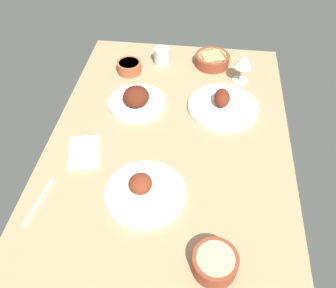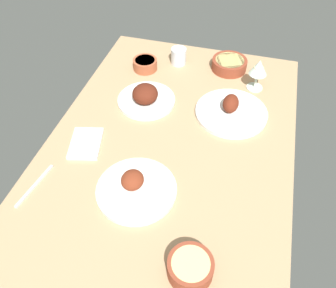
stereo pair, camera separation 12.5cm
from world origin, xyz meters
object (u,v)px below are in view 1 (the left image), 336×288
at_px(water_tumbler, 162,56).
at_px(plate_near_viewer, 223,105).
at_px(fork_loose, 39,202).
at_px(folded_napkin, 84,152).
at_px(bowl_potatoes, 215,262).
at_px(bowl_pasta, 212,60).
at_px(bowl_sauce, 129,67).
at_px(wine_glass, 243,62).
at_px(plate_center_main, 144,191).
at_px(plate_far_side, 137,100).

bearing_deg(water_tumbler, plate_near_viewer, 45.10).
relative_size(water_tumbler, fork_loose, 0.41).
bearing_deg(folded_napkin, bowl_potatoes, 52.59).
bearing_deg(bowl_pasta, water_tumbler, -86.04).
bearing_deg(bowl_pasta, bowl_sauce, -74.67).
bearing_deg(wine_glass, bowl_sauce, -91.05).
relative_size(plate_near_viewer, plate_center_main, 1.09).
height_order(bowl_pasta, bowl_sauce, same).
height_order(plate_far_side, water_tumbler, plate_far_side).
relative_size(bowl_potatoes, wine_glass, 0.91).
height_order(wine_glass, fork_loose, wine_glass).
distance_m(bowl_pasta, water_tumbler, 0.24).
distance_m(plate_center_main, bowl_potatoes, 0.32).
bearing_deg(plate_near_viewer, wine_glass, 158.94).
distance_m(plate_near_viewer, bowl_sauce, 0.47).
bearing_deg(bowl_potatoes, plate_near_viewer, 178.92).
bearing_deg(plate_near_viewer, plate_center_main, -28.17).
distance_m(bowl_potatoes, water_tumbler, 1.01).
bearing_deg(bowl_potatoes, bowl_pasta, -177.55).
bearing_deg(plate_near_viewer, bowl_potatoes, -1.08).
bearing_deg(wine_glass, plate_far_side, -62.65).
bearing_deg(folded_napkin, fork_loose, -20.78).
distance_m(plate_far_side, bowl_potatoes, 0.74).
bearing_deg(plate_near_viewer, plate_far_side, -85.90).
relative_size(plate_near_viewer, bowl_pasta, 1.81).
distance_m(bowl_pasta, fork_loose, 0.99).
relative_size(bowl_pasta, bowl_potatoes, 1.25).
bearing_deg(fork_loose, bowl_pasta, 156.99).
relative_size(plate_center_main, fork_loose, 1.41).
relative_size(wine_glass, water_tumbler, 1.82).
bearing_deg(plate_far_side, bowl_sauce, -161.25).
relative_size(plate_center_main, wine_glass, 1.89).
relative_size(bowl_sauce, folded_napkin, 0.71).
xyz_separation_m(water_tumbler, folded_napkin, (0.60, -0.20, -0.03)).
xyz_separation_m(plate_near_viewer, fork_loose, (0.53, -0.58, -0.01)).
height_order(plate_far_side, fork_loose, plate_far_side).
height_order(bowl_potatoes, folded_napkin, bowl_potatoes).
height_order(plate_near_viewer, plate_center_main, plate_near_viewer).
distance_m(bowl_pasta, wine_glass, 0.19).
xyz_separation_m(plate_near_viewer, plate_center_main, (0.46, -0.25, -0.00)).
bearing_deg(fork_loose, water_tumbler, 169.75).
height_order(bowl_pasta, fork_loose, bowl_pasta).
distance_m(water_tumbler, fork_loose, 0.87).
bearing_deg(plate_far_side, fork_loose, -23.93).
xyz_separation_m(bowl_sauce, folded_napkin, (0.52, -0.06, -0.02)).
xyz_separation_m(plate_center_main, bowl_sauce, (-0.66, -0.18, 0.01)).
relative_size(plate_near_viewer, wine_glass, 2.06).
bearing_deg(plate_center_main, bowl_sauce, -164.59).
distance_m(bowl_potatoes, folded_napkin, 0.60).
distance_m(bowl_potatoes, wine_glass, 0.88).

